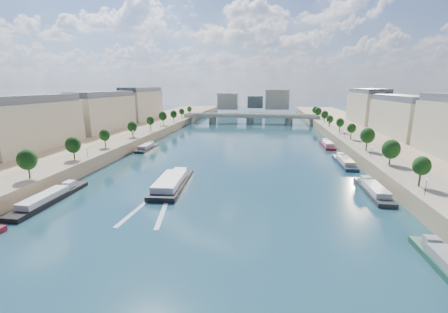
% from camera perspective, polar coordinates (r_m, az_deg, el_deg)
% --- Properties ---
extents(ground, '(700.00, 700.00, 0.00)m').
position_cam_1_polar(ground, '(135.01, 2.17, -0.03)').
color(ground, '#0C2D35').
rests_on(ground, ground).
extents(quay_left, '(44.00, 520.00, 5.00)m').
position_cam_1_polar(quay_left, '(158.59, -24.68, 1.69)').
color(quay_left, '#9E8460').
rests_on(quay_left, ground).
extents(quay_right, '(44.00, 520.00, 5.00)m').
position_cam_1_polar(quay_right, '(146.19, 31.51, 0.02)').
color(quay_right, '#9E8460').
rests_on(quay_right, ground).
extents(pave_left, '(14.00, 520.00, 0.10)m').
position_cam_1_polar(pave_left, '(150.61, -19.95, 2.54)').
color(pave_left, gray).
rests_on(pave_left, quay_left).
extents(pave_right, '(14.00, 520.00, 0.10)m').
position_cam_1_polar(pave_right, '(140.32, 26.03, 1.23)').
color(pave_right, gray).
rests_on(pave_right, quay_right).
extents(trees_left, '(4.80, 268.80, 8.26)m').
position_cam_1_polar(trees_left, '(150.59, -19.09, 4.70)').
color(trees_left, '#382B1E').
rests_on(trees_left, ground).
extents(trees_right, '(4.80, 268.80, 8.26)m').
position_cam_1_polar(trees_right, '(148.24, 24.35, 4.12)').
color(trees_right, '#382B1E').
rests_on(trees_right, ground).
extents(lamps_left, '(0.36, 200.36, 4.28)m').
position_cam_1_polar(lamps_left, '(139.36, -20.29, 2.83)').
color(lamps_left, black).
rests_on(lamps_left, ground).
extents(lamps_right, '(0.36, 200.36, 4.28)m').
position_cam_1_polar(lamps_right, '(143.21, 23.83, 2.78)').
color(lamps_right, black).
rests_on(lamps_right, ground).
extents(buildings_left, '(16.00, 226.00, 23.20)m').
position_cam_1_polar(buildings_left, '(173.79, -26.67, 7.07)').
color(buildings_left, '#B7AB8D').
rests_on(buildings_left, ground).
extents(buildings_right, '(16.00, 226.00, 23.20)m').
position_cam_1_polar(buildings_right, '(160.44, 34.73, 5.71)').
color(buildings_right, '#B7AB8D').
rests_on(buildings_right, ground).
extents(skyline, '(79.00, 42.00, 22.00)m').
position_cam_1_polar(skyline, '(350.73, 6.44, 10.59)').
color(skyline, '#B7AB8D').
rests_on(skyline, ground).
extents(bridge, '(112.00, 12.00, 8.15)m').
position_cam_1_polar(bridge, '(254.22, 5.00, 7.42)').
color(bridge, '#C1B79E').
rests_on(bridge, ground).
extents(tour_barge, '(10.13, 29.68, 3.97)m').
position_cam_1_polar(tour_barge, '(97.02, -9.88, -4.95)').
color(tour_barge, black).
rests_on(tour_barge, ground).
extents(wake, '(10.75, 26.02, 0.04)m').
position_cam_1_polar(wake, '(82.80, -13.36, -9.20)').
color(wake, silver).
rests_on(wake, ground).
extents(moored_barges_left, '(5.00, 155.65, 3.60)m').
position_cam_1_polar(moored_barges_left, '(90.80, -33.40, -8.54)').
color(moored_barges_left, black).
rests_on(moored_barges_left, ground).
extents(moored_barges_right, '(5.00, 164.40, 3.60)m').
position_cam_1_polar(moored_barges_right, '(99.33, 26.69, -5.96)').
color(moored_barges_right, black).
rests_on(moored_barges_right, ground).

